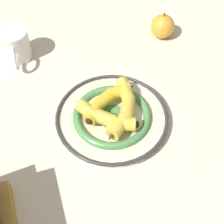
# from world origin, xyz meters

# --- Properties ---
(ground_plane) EXTENTS (2.80, 2.80, 0.00)m
(ground_plane) POSITION_xyz_m (0.00, 0.00, 0.00)
(ground_plane) COLOR beige
(decorative_bowl) EXTENTS (0.30, 0.30, 0.03)m
(decorative_bowl) POSITION_xyz_m (0.03, -0.03, 0.02)
(decorative_bowl) COLOR beige
(decorative_bowl) RESTS_ON ground_plane
(banana_a) EXTENTS (0.13, 0.18, 0.04)m
(banana_a) POSITION_xyz_m (0.01, -0.06, 0.05)
(banana_a) COLOR gold
(banana_a) RESTS_ON decorative_bowl
(banana_b) EXTENTS (0.06, 0.18, 0.03)m
(banana_b) POSITION_xyz_m (0.06, -0.05, 0.05)
(banana_b) COLOR gold
(banana_b) RESTS_ON decorative_bowl
(banana_c) EXTENTS (0.17, 0.09, 0.04)m
(banana_c) POSITION_xyz_m (0.02, 0.00, 0.05)
(banana_c) COLOR gold
(banana_c) RESTS_ON decorative_bowl
(coffee_mug) EXTENTS (0.13, 0.10, 0.09)m
(coffee_mug) POSITION_xyz_m (0.41, 0.00, 0.05)
(coffee_mug) COLOR white
(coffee_mug) RESTS_ON ground_plane
(apple) EXTENTS (0.08, 0.08, 0.09)m
(apple) POSITION_xyz_m (0.16, -0.40, 0.04)
(apple) COLOR gold
(apple) RESTS_ON ground_plane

